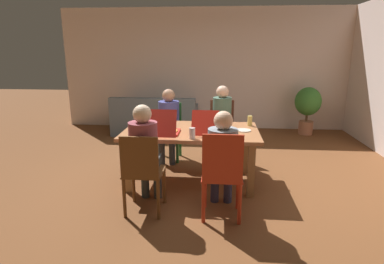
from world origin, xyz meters
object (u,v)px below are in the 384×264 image
object	(u,v)px
chair_2	(142,170)
plate_1	(149,122)
chair_3	(170,130)
person_3	(169,119)
drinking_glass_1	(192,133)
drinking_glass_0	(250,121)
person_1	(222,119)
dining_table	(191,136)
person_0	(222,154)
pizza_box_1	(165,130)
couch	(156,120)
potted_plant	(308,105)
chair_0	(222,173)
person_2	(145,149)
chair_1	(222,128)
plate_0	(243,130)
pizza_box_0	(206,128)

from	to	relation	value
chair_2	plate_1	world-z (taller)	chair_2
chair_3	person_3	size ratio (longest dim) A/B	0.78
person_3	drinking_glass_1	distance (m)	1.40
drinking_glass_0	person_1	bearing A→B (deg)	127.31
dining_table	person_0	xyz separation A→B (m)	(0.42, -0.87, 0.05)
pizza_box_1	drinking_glass_0	bearing A→B (deg)	26.57
couch	potted_plant	world-z (taller)	potted_plant
drinking_glass_1	potted_plant	world-z (taller)	potted_plant
dining_table	potted_plant	bearing A→B (deg)	50.80
dining_table	person_1	world-z (taller)	person_1
chair_2	drinking_glass_0	size ratio (longest dim) A/B	6.54
chair_0	chair_2	size ratio (longest dim) A/B	1.06
couch	potted_plant	distance (m)	3.33
dining_table	chair_2	world-z (taller)	chair_2
pizza_box_1	couch	bearing A→B (deg)	104.09
person_2	person_3	distance (m)	1.68
chair_1	potted_plant	size ratio (longest dim) A/B	0.97
dining_table	plate_1	world-z (taller)	plate_1
chair_0	person_1	xyz separation A→B (m)	(-0.00, 1.86, 0.19)
person_0	chair_3	bearing A→B (deg)	115.23
plate_0	plate_1	distance (m)	1.42
chair_1	drinking_glass_1	distance (m)	1.49
dining_table	chair_2	bearing A→B (deg)	-114.86
pizza_box_1	person_2	bearing A→B (deg)	-103.49
chair_1	pizza_box_1	xyz separation A→B (m)	(-0.74, -1.23, 0.25)
chair_0	drinking_glass_1	xyz separation A→B (m)	(-0.37, 0.58, 0.27)
person_1	drinking_glass_1	xyz separation A→B (m)	(-0.37, -1.28, 0.08)
drinking_glass_0	chair_0	bearing A→B (deg)	-106.48
pizza_box_0	drinking_glass_1	size ratio (longest dim) A/B	4.02
person_0	chair_1	distance (m)	1.85
chair_2	person_0	bearing A→B (deg)	7.22
pizza_box_1	drinking_glass_1	distance (m)	0.41
pizza_box_0	pizza_box_1	world-z (taller)	pizza_box_1
chair_1	drinking_glass_0	size ratio (longest dim) A/B	6.95
person_1	chair_3	xyz separation A→B (m)	(-0.87, 0.15, -0.25)
plate_1	dining_table	bearing A→B (deg)	-29.07
person_1	chair_0	bearing A→B (deg)	-90.00
chair_0	pizza_box_0	xyz separation A→B (m)	(-0.22, 0.95, 0.25)
person_3	plate_0	world-z (taller)	person_3
dining_table	drinking_glass_0	distance (m)	0.89
person_0	plate_0	bearing A→B (deg)	72.02
plate_1	potted_plant	xyz separation A→B (m)	(2.95, 2.42, -0.10)
pizza_box_0	drinking_glass_0	bearing A→B (deg)	32.44
chair_1	person_1	world-z (taller)	person_1
couch	potted_plant	size ratio (longest dim) A/B	1.76
person_2	pizza_box_0	xyz separation A→B (m)	(0.66, 0.74, 0.07)
chair_2	plate_0	world-z (taller)	chair_2
chair_3	drinking_glass_1	world-z (taller)	chair_3
person_2	chair_3	size ratio (longest dim) A/B	1.32
pizza_box_1	drinking_glass_0	world-z (taller)	pizza_box_1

